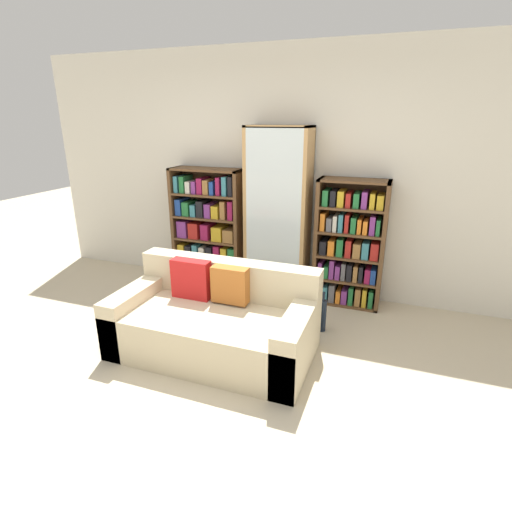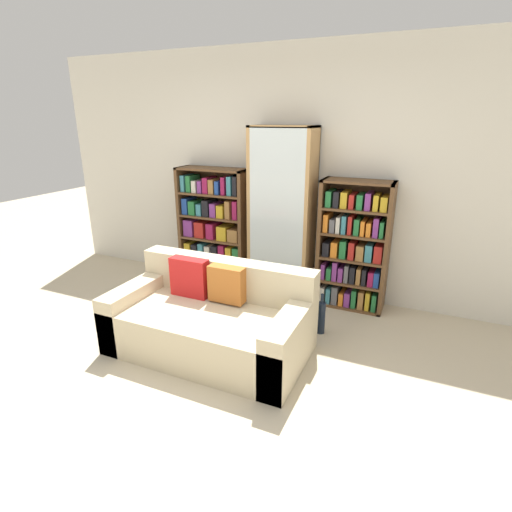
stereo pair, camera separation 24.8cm
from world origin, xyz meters
name	(u,v)px [view 1 (the left image)]	position (x,y,z in m)	size (l,w,h in m)	color
ground_plane	(187,397)	(0.00, 0.00, 0.00)	(16.00, 16.00, 0.00)	beige
wall_back	(279,175)	(0.00, 2.24, 1.35)	(6.06, 0.06, 2.70)	silver
couch	(215,322)	(-0.08, 0.66, 0.27)	(1.70, 0.90, 0.76)	beige
bookshelf_left	(209,230)	(-0.81, 2.04, 0.68)	(0.87, 0.32, 1.41)	brown
display_cabinet	(278,214)	(0.07, 2.02, 0.94)	(0.69, 0.36, 1.89)	tan
bookshelf_right	(350,247)	(0.87, 2.04, 0.65)	(0.72, 0.32, 1.37)	brown
wine_bottle	(322,315)	(0.74, 1.32, 0.17)	(0.08, 0.08, 0.41)	#192333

